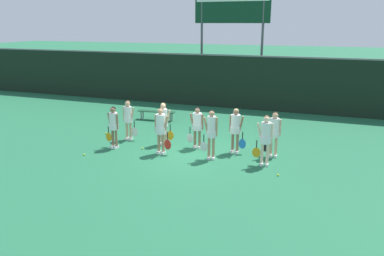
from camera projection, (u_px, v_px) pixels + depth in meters
name	position (u px, v px, depth m)	size (l,w,h in m)	color
ground_plane	(192.00, 152.00, 14.14)	(140.00, 140.00, 0.00)	#216642
fence_windscreen	(239.00, 82.00, 20.83)	(60.00, 0.08, 3.01)	black
scoreboard	(232.00, 19.00, 21.49)	(4.41, 0.15, 6.16)	#515156
bench_courtside	(156.00, 112.00, 18.66)	(1.91, 0.50, 0.46)	#19472D
player_0	(114.00, 124.00, 14.33)	(0.63, 0.36, 1.65)	#8C664C
player_1	(161.00, 127.00, 13.70)	(0.65, 0.39, 1.72)	tan
player_2	(211.00, 131.00, 13.12)	(0.60, 0.34, 1.79)	tan
player_3	(265.00, 136.00, 12.54)	(0.65, 0.38, 1.75)	beige
player_4	(128.00, 117.00, 15.38)	(0.65, 0.36, 1.65)	tan
player_5	(163.00, 120.00, 14.75)	(0.65, 0.37, 1.69)	tan
player_6	(197.00, 124.00, 14.36)	(0.66, 0.39, 1.61)	#8C664C
player_7	(236.00, 127.00, 13.80)	(0.66, 0.39, 1.69)	#8C664C
player_8	(274.00, 131.00, 13.38)	(0.65, 0.38, 1.67)	tan
tennis_ball_0	(106.00, 133.00, 16.38)	(0.07, 0.07, 0.07)	#CCE033
tennis_ball_1	(265.00, 145.00, 14.87)	(0.06, 0.06, 0.06)	#CCE033
tennis_ball_2	(142.00, 148.00, 14.42)	(0.07, 0.07, 0.07)	#CCE033
tennis_ball_3	(84.00, 155.00, 13.74)	(0.07, 0.07, 0.07)	#CCE033
tennis_ball_4	(278.00, 175.00, 11.91)	(0.07, 0.07, 0.07)	#CCE033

